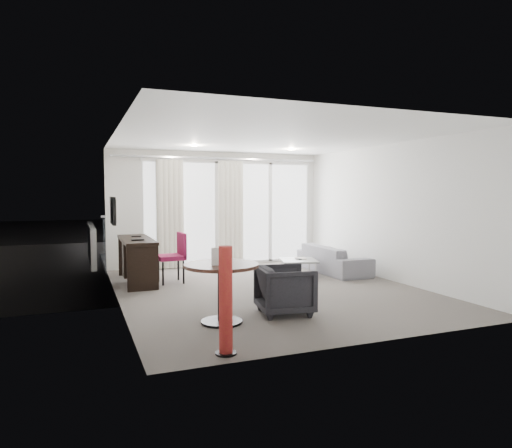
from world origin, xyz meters
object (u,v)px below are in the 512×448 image
object	(u,v)px
desk_chair	(171,258)
tub_armchair	(285,290)
round_table	(221,293)
coffee_table	(298,267)
desk	(137,260)
red_lamp	(226,301)
rattan_chair_a	(243,242)
sofa	(333,259)
rattan_chair_b	(275,240)

from	to	relation	value
desk_chair	tub_armchair	size ratio (longest dim) A/B	1.27
round_table	coffee_table	size ratio (longest dim) A/B	1.36
desk	desk_chair	distance (m)	0.65
desk_chair	coffee_table	bearing A→B (deg)	-6.78
desk_chair	red_lamp	xyz separation A→B (m)	(-0.19, -3.96, 0.10)
round_table	tub_armchair	size ratio (longest dim) A/B	1.32
tub_armchair	rattan_chair_a	bearing A→B (deg)	-6.00
round_table	sofa	size ratio (longest dim) A/B	0.50
round_table	tub_armchair	bearing A→B (deg)	6.15
desk	sofa	world-z (taller)	desk
round_table	tub_armchair	world-z (taller)	round_table
desk_chair	round_table	world-z (taller)	desk_chair
red_lamp	sofa	world-z (taller)	red_lamp
desk	red_lamp	bearing A→B (deg)	-84.80
sofa	rattan_chair_b	bearing A→B (deg)	-1.51
desk	desk_chair	world-z (taller)	desk_chair
desk	desk_chair	xyz separation A→B (m)	(0.58, -0.28, 0.06)
round_table	rattan_chair_a	size ratio (longest dim) A/B	1.25
desk	tub_armchair	size ratio (longest dim) A/B	2.39
rattan_chair_b	tub_armchair	bearing A→B (deg)	-90.29
red_lamp	tub_armchair	xyz separation A→B (m)	(1.25, 1.21, -0.23)
rattan_chair_b	red_lamp	bearing A→B (deg)	-95.22
desk	coffee_table	size ratio (longest dim) A/B	2.48
coffee_table	rattan_chair_b	distance (m)	3.40
desk	rattan_chair_a	distance (m)	3.88
tub_armchair	rattan_chair_b	xyz separation A→B (m)	(2.44, 5.83, 0.04)
red_lamp	tub_armchair	distance (m)	1.76
desk	rattan_chair_a	size ratio (longest dim) A/B	2.28
round_table	rattan_chair_a	xyz separation A→B (m)	(2.31, 5.60, -0.00)
sofa	rattan_chair_a	world-z (taller)	rattan_chair_a
round_table	red_lamp	distance (m)	1.16
tub_armchair	rattan_chair_b	size ratio (longest dim) A/B	0.98
sofa	rattan_chair_b	distance (m)	3.20
desk	rattan_chair_b	xyz separation A→B (m)	(4.07, 2.80, -0.04)
sofa	rattan_chair_b	size ratio (longest dim) A/B	2.57
desk	coffee_table	distance (m)	3.18
rattan_chair_a	desk_chair	bearing A→B (deg)	-145.81
desk_chair	rattan_chair_a	bearing A→B (deg)	45.91
coffee_table	rattan_chair_b	bearing A→B (deg)	74.01
rattan_chair_a	desk	bearing A→B (deg)	-155.00
red_lamp	rattan_chair_b	bearing A→B (deg)	62.35
desk_chair	sofa	world-z (taller)	desk_chair
coffee_table	sofa	distance (m)	0.86
round_table	coffee_table	world-z (taller)	round_table
round_table	rattan_chair_b	world-z (taller)	round_table
coffee_table	rattan_chair_a	distance (m)	2.94
desk	red_lamp	world-z (taller)	red_lamp
rattan_chair_a	sofa	bearing A→B (deg)	-85.28
rattan_chair_a	rattan_chair_b	xyz separation A→B (m)	(1.08, 0.34, -0.01)
round_table	desk	bearing A→B (deg)	102.30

